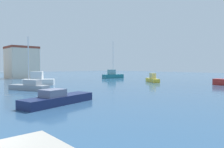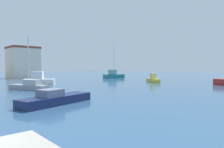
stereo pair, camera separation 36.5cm
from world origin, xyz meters
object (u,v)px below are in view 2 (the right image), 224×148
object	(u,v)px
motorboat_white_behind_lamppost	(39,80)
sailboat_teal_mid_harbor	(114,75)
motorboat_yellow_distant_east	(153,79)
motorboat_navy_center_channel	(56,99)
sailboat_grey_distant_north	(29,86)

from	to	relation	value
motorboat_white_behind_lamppost	sailboat_teal_mid_harbor	distance (m)	21.53
motorboat_yellow_distant_east	motorboat_navy_center_channel	xyz separation A→B (m)	(-23.37, -8.80, -0.10)
sailboat_grey_distant_north	motorboat_yellow_distant_east	xyz separation A→B (m)	(21.31, -2.14, 0.02)
sailboat_grey_distant_north	motorboat_navy_center_channel	size ratio (longest dim) A/B	1.03
sailboat_grey_distant_north	motorboat_navy_center_channel	distance (m)	11.13
motorboat_white_behind_lamppost	sailboat_teal_mid_harbor	world-z (taller)	sailboat_teal_mid_harbor
sailboat_grey_distant_north	motorboat_white_behind_lamppost	xyz separation A→B (m)	(3.64, 6.06, 0.22)
sailboat_grey_distant_north	sailboat_teal_mid_harbor	xyz separation A→B (m)	(24.38, 11.85, 0.24)
motorboat_navy_center_channel	motorboat_white_behind_lamppost	size ratio (longest dim) A/B	1.35
motorboat_yellow_distant_east	sailboat_teal_mid_harbor	size ratio (longest dim) A/B	0.49
sailboat_grey_distant_north	motorboat_white_behind_lamppost	bearing A→B (deg)	59.01
sailboat_grey_distant_north	motorboat_navy_center_channel	bearing A→B (deg)	-100.69
motorboat_yellow_distant_east	motorboat_white_behind_lamppost	bearing A→B (deg)	155.11
motorboat_navy_center_channel	sailboat_teal_mid_harbor	distance (m)	34.91
sailboat_teal_mid_harbor	motorboat_yellow_distant_east	bearing A→B (deg)	-102.37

